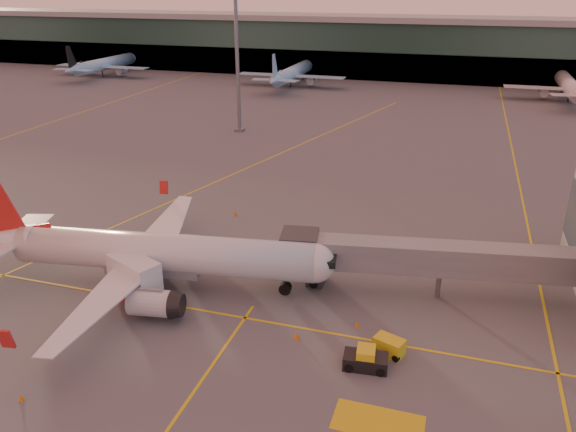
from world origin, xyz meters
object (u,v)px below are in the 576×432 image
(catering_truck, at_px, (135,277))
(pushback_tug, at_px, (366,360))
(gpu_cart, at_px, (389,346))
(main_airplane, at_px, (152,254))

(catering_truck, relative_size, pushback_tug, 1.67)
(catering_truck, relative_size, gpu_cart, 2.16)
(main_airplane, height_order, catering_truck, main_airplane)
(main_airplane, distance_m, gpu_cart, 23.31)
(gpu_cart, relative_size, pushback_tug, 0.77)
(main_airplane, xyz_separation_m, catering_truck, (-0.33, -2.69, -1.09))
(catering_truck, xyz_separation_m, pushback_tug, (21.70, -3.53, -1.66))
(main_airplane, relative_size, gpu_cart, 13.00)
(catering_truck, bearing_deg, main_airplane, 106.82)
(main_airplane, relative_size, pushback_tug, 10.07)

